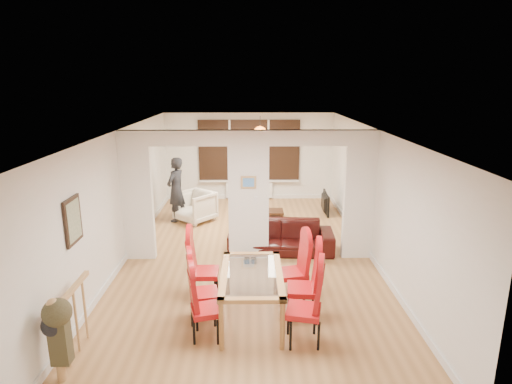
{
  "coord_description": "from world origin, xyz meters",
  "views": [
    {
      "loc": [
        0.04,
        -8.16,
        3.52
      ],
      "look_at": [
        0.16,
        0.6,
        1.22
      ],
      "focal_mm": 30.0,
      "sensor_mm": 36.0,
      "label": 1
    }
  ],
  "objects_px": {
    "sofa": "(281,237)",
    "coffee_table": "(265,215)",
    "dining_table": "(252,296)",
    "dining_chair_ra": "(304,305)",
    "person": "(176,190)",
    "television": "(322,203)",
    "dining_chair_lb": "(204,289)",
    "bowl": "(257,210)",
    "armchair": "(195,207)",
    "dining_chair_lc": "(204,268)",
    "dining_chair_la": "(206,305)",
    "bottle": "(264,205)",
    "dining_chair_rb": "(303,284)",
    "dining_chair_rc": "(293,268)"
  },
  "relations": [
    {
      "from": "dining_chair_ra",
      "to": "dining_chair_rc",
      "type": "xyz_separation_m",
      "value": [
        -0.03,
        1.22,
        -0.02
      ]
    },
    {
      "from": "dining_table",
      "to": "coffee_table",
      "type": "xyz_separation_m",
      "value": [
        0.36,
        4.86,
        -0.27
      ]
    },
    {
      "from": "person",
      "to": "sofa",
      "type": "bearing_deg",
      "value": 75.43
    },
    {
      "from": "dining_table",
      "to": "dining_chair_la",
      "type": "xyz_separation_m",
      "value": [
        -0.63,
        -0.48,
        0.13
      ]
    },
    {
      "from": "armchair",
      "to": "television",
      "type": "height_order",
      "value": "armchair"
    },
    {
      "from": "sofa",
      "to": "coffee_table",
      "type": "height_order",
      "value": "sofa"
    },
    {
      "from": "dining_chair_ra",
      "to": "bowl",
      "type": "height_order",
      "value": "dining_chair_ra"
    },
    {
      "from": "bottle",
      "to": "bowl",
      "type": "relative_size",
      "value": 1.47
    },
    {
      "from": "dining_chair_la",
      "to": "coffee_table",
      "type": "bearing_deg",
      "value": 64.82
    },
    {
      "from": "coffee_table",
      "to": "dining_chair_lb",
      "type": "bearing_deg",
      "value": -102.3
    },
    {
      "from": "coffee_table",
      "to": "bowl",
      "type": "height_order",
      "value": "bowl"
    },
    {
      "from": "dining_chair_ra",
      "to": "person",
      "type": "xyz_separation_m",
      "value": [
        -2.61,
        5.33,
        0.26
      ]
    },
    {
      "from": "bottle",
      "to": "bowl",
      "type": "xyz_separation_m",
      "value": [
        -0.17,
        0.02,
        -0.13
      ]
    },
    {
      "from": "sofa",
      "to": "coffee_table",
      "type": "distance_m",
      "value": 2.22
    },
    {
      "from": "television",
      "to": "dining_table",
      "type": "bearing_deg",
      "value": 161.99
    },
    {
      "from": "dining_chair_lc",
      "to": "sofa",
      "type": "xyz_separation_m",
      "value": [
        1.4,
        2.05,
        -0.25
      ]
    },
    {
      "from": "dining_table",
      "to": "coffee_table",
      "type": "bearing_deg",
      "value": 85.8
    },
    {
      "from": "dining_chair_lb",
      "to": "armchair",
      "type": "xyz_separation_m",
      "value": [
        -0.73,
        4.71,
        -0.13
      ]
    },
    {
      "from": "armchair",
      "to": "dining_chair_ra",
      "type": "bearing_deg",
      "value": -27.26
    },
    {
      "from": "armchair",
      "to": "person",
      "type": "height_order",
      "value": "person"
    },
    {
      "from": "dining_table",
      "to": "dining_chair_ra",
      "type": "relative_size",
      "value": 1.43
    },
    {
      "from": "armchair",
      "to": "bottle",
      "type": "xyz_separation_m",
      "value": [
        1.76,
        0.15,
        -0.02
      ]
    },
    {
      "from": "dining_chair_rb",
      "to": "person",
      "type": "bearing_deg",
      "value": 123.92
    },
    {
      "from": "dining_chair_la",
      "to": "television",
      "type": "relative_size",
      "value": 1.05
    },
    {
      "from": "dining_chair_lc",
      "to": "bowl",
      "type": "relative_size",
      "value": 5.57
    },
    {
      "from": "person",
      "to": "coffee_table",
      "type": "relative_size",
      "value": 1.72
    },
    {
      "from": "dining_chair_la",
      "to": "person",
      "type": "xyz_separation_m",
      "value": [
        -1.28,
        5.2,
        0.32
      ]
    },
    {
      "from": "dining_chair_ra",
      "to": "person",
      "type": "relative_size",
      "value": 0.69
    },
    {
      "from": "sofa",
      "to": "bowl",
      "type": "height_order",
      "value": "sofa"
    },
    {
      "from": "television",
      "to": "bottle",
      "type": "distance_m",
      "value": 1.71
    },
    {
      "from": "dining_chair_lb",
      "to": "dining_chair_rb",
      "type": "relative_size",
      "value": 0.9
    },
    {
      "from": "sofa",
      "to": "television",
      "type": "xyz_separation_m",
      "value": [
        1.32,
        2.7,
        -0.04
      ]
    },
    {
      "from": "dining_chair_la",
      "to": "dining_chair_lc",
      "type": "xyz_separation_m",
      "value": [
        -0.14,
        1.09,
        0.06
      ]
    },
    {
      "from": "dining_chair_rc",
      "to": "armchair",
      "type": "xyz_separation_m",
      "value": [
        -2.11,
        4.06,
        -0.15
      ]
    },
    {
      "from": "television",
      "to": "bowl",
      "type": "distance_m",
      "value": 1.86
    },
    {
      "from": "dining_chair_rb",
      "to": "dining_chair_rc",
      "type": "distance_m",
      "value": 0.61
    },
    {
      "from": "dining_chair_ra",
      "to": "bowl",
      "type": "relative_size",
      "value": 5.55
    },
    {
      "from": "dining_table",
      "to": "dining_chair_lb",
      "type": "height_order",
      "value": "dining_chair_lb"
    },
    {
      "from": "armchair",
      "to": "coffee_table",
      "type": "height_order",
      "value": "armchair"
    },
    {
      "from": "dining_table",
      "to": "sofa",
      "type": "height_order",
      "value": "dining_table"
    },
    {
      "from": "dining_chair_la",
      "to": "sofa",
      "type": "bearing_deg",
      "value": 53.54
    },
    {
      "from": "dining_chair_lc",
      "to": "dining_table",
      "type": "bearing_deg",
      "value": -38.64
    },
    {
      "from": "dining_chair_lb",
      "to": "person",
      "type": "height_order",
      "value": "person"
    },
    {
      "from": "television",
      "to": "dining_chair_lb",
      "type": "bearing_deg",
      "value": 155.73
    },
    {
      "from": "dining_chair_lc",
      "to": "coffee_table",
      "type": "xyz_separation_m",
      "value": [
        1.13,
        4.25,
        -0.46
      ]
    },
    {
      "from": "dining_table",
      "to": "dining_chair_ra",
      "type": "xyz_separation_m",
      "value": [
        0.7,
        -0.6,
        0.19
      ]
    },
    {
      "from": "dining_chair_lc",
      "to": "bowl",
      "type": "distance_m",
      "value": 4.36
    },
    {
      "from": "dining_table",
      "to": "dining_chair_rc",
      "type": "distance_m",
      "value": 0.92
    },
    {
      "from": "dining_chair_lc",
      "to": "television",
      "type": "relative_size",
      "value": 1.18
    },
    {
      "from": "person",
      "to": "television",
      "type": "relative_size",
      "value": 1.71
    }
  ]
}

